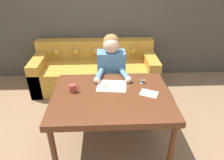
# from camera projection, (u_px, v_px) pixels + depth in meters

# --- Properties ---
(ground_plane) EXTENTS (16.00, 16.00, 0.00)m
(ground_plane) POSITION_uv_depth(u_px,v_px,m) (112.00, 139.00, 2.60)
(ground_plane) COLOR #846647
(wall_back) EXTENTS (8.00, 0.06, 2.60)m
(wall_back) POSITION_uv_depth(u_px,v_px,m) (108.00, 9.00, 3.58)
(wall_back) COLOR #474238
(wall_back) RESTS_ON ground_plane
(dining_table) EXTENTS (1.31, 0.98, 0.73)m
(dining_table) POSITION_uv_depth(u_px,v_px,m) (112.00, 100.00, 2.23)
(dining_table) COLOR #562D19
(dining_table) RESTS_ON ground_plane
(couch) EXTENTS (2.16, 0.87, 0.79)m
(couch) POSITION_uv_depth(u_px,v_px,m) (96.00, 71.00, 3.68)
(couch) COLOR #B7842D
(couch) RESTS_ON ground_plane
(person) EXTENTS (0.47, 0.58, 1.21)m
(person) POSITION_uv_depth(u_px,v_px,m) (111.00, 75.00, 2.81)
(person) COLOR #33281E
(person) RESTS_ON ground_plane
(pattern_paper_main) EXTENTS (0.37, 0.30, 0.00)m
(pattern_paper_main) POSITION_uv_depth(u_px,v_px,m) (112.00, 86.00, 2.35)
(pattern_paper_main) COLOR beige
(pattern_paper_main) RESTS_ON dining_table
(pattern_paper_offcut) EXTENTS (0.23, 0.21, 0.00)m
(pattern_paper_offcut) POSITION_uv_depth(u_px,v_px,m) (149.00, 93.00, 2.21)
(pattern_paper_offcut) COLOR beige
(pattern_paper_offcut) RESTS_ON dining_table
(scissors) EXTENTS (0.21, 0.12, 0.01)m
(scissors) POSITION_uv_depth(u_px,v_px,m) (108.00, 86.00, 2.35)
(scissors) COLOR silver
(scissors) RESTS_ON dining_table
(mug) EXTENTS (0.11, 0.08, 0.09)m
(mug) POSITION_uv_depth(u_px,v_px,m) (73.00, 88.00, 2.22)
(mug) COLOR #9E3833
(mug) RESTS_ON dining_table
(thread_spool) EXTENTS (0.04, 0.04, 0.05)m
(thread_spool) POSITION_uv_depth(u_px,v_px,m) (143.00, 81.00, 2.40)
(thread_spool) COLOR #3366B2
(thread_spool) RESTS_ON dining_table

